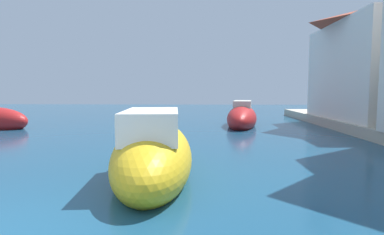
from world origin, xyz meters
The scene contains 2 objects.
moored_boat_0 centered at (5.49, 14.29, 0.48)m, with size 2.61×5.68×1.79m.
moored_boat_2 centered at (1.97, 3.62, 0.55)m, with size 2.31×5.42×2.02m.
Camera 1 is at (3.17, -3.66, 2.10)m, focal length 28.56 mm.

